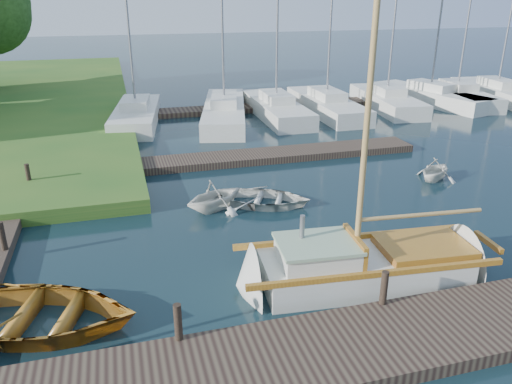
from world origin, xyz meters
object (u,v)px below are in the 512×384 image
object	(u,v)px
marina_boat_7	(497,91)
tender_d	(436,167)
tender_c	(264,196)
marina_boat_5	(430,95)
marina_boat_3	(326,103)
marina_boat_2	(276,107)
marina_boat_0	(136,114)
sailboat	(369,268)
tender_b	(215,193)
marina_boat_1	(224,110)
marina_boat_4	(387,99)
dinghy	(32,310)
mooring_post_2	(384,288)
mooring_post_4	(2,236)
marina_boat_6	(457,94)
mooring_post_1	(178,322)
mooring_post_5	(28,175)

from	to	relation	value
marina_boat_7	tender_d	bearing A→B (deg)	140.25
tender_c	marina_boat_5	size ratio (longest dim) A/B	0.25
marina_boat_3	marina_boat_2	bearing A→B (deg)	92.74
marina_boat_2	marina_boat_0	bearing A→B (deg)	87.99
sailboat	tender_b	xyz separation A→B (m)	(-2.81, 5.37, 0.23)
marina_boat_1	marina_boat_7	bearing A→B (deg)	-74.61
tender_d	marina_boat_4	distance (m)	12.96
dinghy	marina_boat_1	distance (m)	19.28
marina_boat_1	marina_boat_5	bearing A→B (deg)	-73.46
marina_boat_0	marina_boat_4	bearing A→B (deg)	-82.04
tender_b	marina_boat_3	size ratio (longest dim) A/B	0.18
marina_boat_1	marina_boat_2	world-z (taller)	marina_boat_2
mooring_post_2	mooring_post_4	distance (m)	9.86
marina_boat_0	marina_boat_1	size ratio (longest dim) A/B	1.01
marina_boat_4	tender_b	bearing A→B (deg)	140.55
mooring_post_2	marina_boat_6	size ratio (longest dim) A/B	0.08
marina_boat_4	marina_boat_7	xyz separation A→B (m)	(8.46, 0.35, 0.01)
mooring_post_2	mooring_post_1	bearing A→B (deg)	180.00
marina_boat_1	marina_boat_2	bearing A→B (deg)	-77.69
marina_boat_4	marina_boat_6	world-z (taller)	marina_boat_4
tender_c	marina_boat_1	xyz separation A→B (m)	(1.38, 12.42, 0.23)
tender_d	marina_boat_7	xyz separation A→B (m)	(13.18, 12.42, 0.07)
mooring_post_5	marina_boat_0	distance (m)	10.42
tender_d	marina_boat_1	bearing A→B (deg)	-5.93
sailboat	marina_boat_1	bearing A→B (deg)	94.16
mooring_post_2	marina_boat_0	distance (m)	19.95
mooring_post_4	marina_boat_1	size ratio (longest dim) A/B	0.08
dinghy	marina_boat_3	xyz separation A→B (m)	(14.26, 17.57, 0.12)
marina_boat_2	marina_boat_1	bearing A→B (deg)	89.99
mooring_post_2	marina_boat_7	distance (m)	27.71
sailboat	tender_d	xyz separation A→B (m)	(5.91, 5.87, 0.15)
dinghy	marina_boat_0	bearing A→B (deg)	8.02
marina_boat_4	marina_boat_7	size ratio (longest dim) A/B	0.91
marina_boat_2	marina_boat_5	distance (m)	10.78
mooring_post_1	tender_c	distance (m)	7.68
marina_boat_0	marina_boat_3	bearing A→B (deg)	-83.33
marina_boat_2	marina_boat_5	world-z (taller)	marina_boat_5
mooring_post_2	dinghy	xyz separation A→B (m)	(-7.38, 1.57, -0.24)
marina_boat_2	tender_c	bearing A→B (deg)	161.55
tender_b	marina_boat_3	world-z (taller)	marina_boat_3
marina_boat_1	tender_d	bearing A→B (deg)	-140.75
sailboat	mooring_post_2	bearing A→B (deg)	-100.87
mooring_post_2	tender_d	size ratio (longest dim) A/B	0.42
mooring_post_4	marina_boat_0	xyz separation A→B (m)	(4.27, 14.50, -0.14)
mooring_post_5	tender_d	xyz separation A→B (m)	(14.80, -2.72, -0.20)
marina_boat_0	marina_boat_6	size ratio (longest dim) A/B	1.00
mooring_post_2	marina_boat_2	distance (m)	19.40
sailboat	marina_boat_0	bearing A→B (deg)	109.25
marina_boat_7	mooring_post_2	bearing A→B (deg)	142.27
sailboat	tender_c	size ratio (longest dim) A/B	3.13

